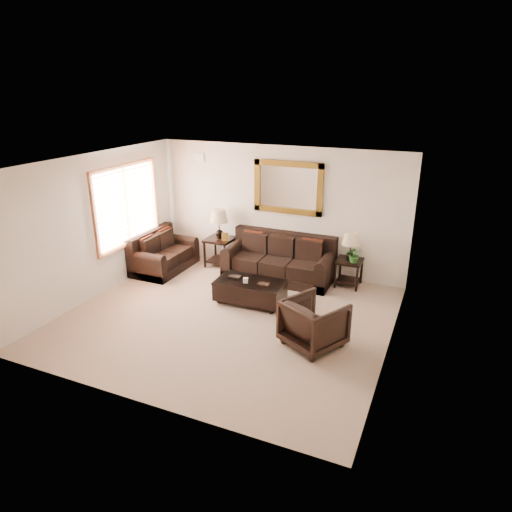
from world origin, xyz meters
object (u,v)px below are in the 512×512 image
at_px(loveseat, 162,256).
at_px(armchair, 314,321).
at_px(end_table_right, 350,252).
at_px(coffee_table, 250,289).
at_px(end_table_left, 219,230).
at_px(sofa, 280,262).

distance_m(loveseat, armchair, 4.35).
relative_size(end_table_right, coffee_table, 0.86).
bearing_deg(coffee_table, end_table_left, 131.68).
bearing_deg(end_table_left, coffee_table, -46.25).
relative_size(end_table_left, coffee_table, 1.00).
xyz_separation_m(loveseat, coffee_table, (2.47, -0.77, -0.04)).
distance_m(sofa, armchair, 2.75).
bearing_deg(loveseat, end_table_right, -79.46).
height_order(sofa, end_table_right, end_table_right).
bearing_deg(end_table_right, sofa, -174.05).
xyz_separation_m(sofa, coffee_table, (-0.07, -1.36, -0.06)).
distance_m(end_table_right, armchair, 2.50).
bearing_deg(coffee_table, loveseat, 160.73).
bearing_deg(end_table_right, loveseat, -169.46).
bearing_deg(sofa, armchair, -58.18).
bearing_deg(end_table_left, end_table_right, 0.79).
distance_m(loveseat, end_table_left, 1.39).
bearing_deg(loveseat, end_table_left, -56.75).
bearing_deg(sofa, loveseat, -166.92).
xyz_separation_m(sofa, end_table_left, (-1.47, 0.11, 0.51)).
height_order(sofa, coffee_table, sofa).
bearing_deg(armchair, coffee_table, -4.67).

